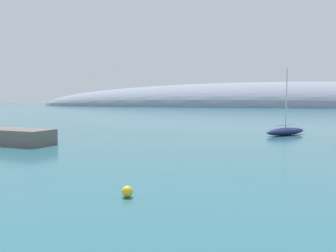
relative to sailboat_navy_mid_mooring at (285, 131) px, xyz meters
The scene contains 3 objects.
distant_ridge 161.59m from the sailboat_navy_mid_mooring, 85.61° to the left, with size 305.54×69.31×28.46m, color gray.
sailboat_navy_mid_mooring is the anchor object (origin of this frame).
mooring_buoy_yellow 32.64m from the sailboat_navy_mid_mooring, 108.49° to the right, with size 0.56×0.56×0.56m, color yellow.
Camera 1 is at (7.86, -2.78, 4.79)m, focal length 36.10 mm.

